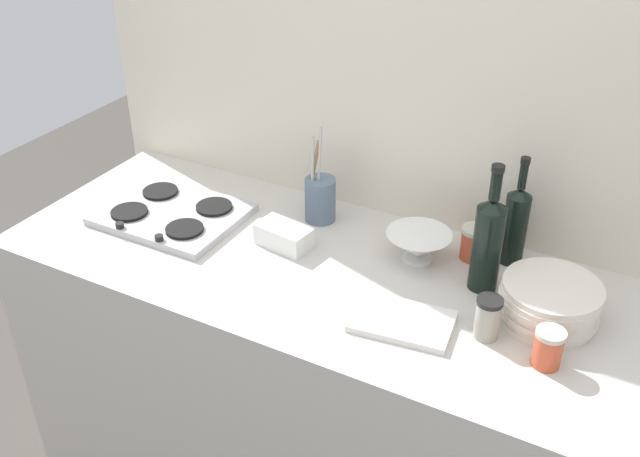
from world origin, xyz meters
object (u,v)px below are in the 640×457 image
(butter_dish, at_px, (284,236))
(plate_stack, at_px, (549,302))
(stovetop_hob, at_px, (172,214))
(wine_bottle_mid_left, at_px, (488,241))
(utensil_crock, at_px, (320,198))
(condiment_jar_rear, at_px, (488,318))
(cutting_board, at_px, (402,321))
(mixing_bowl, at_px, (418,245))
(condiment_jar_front, at_px, (474,243))
(condiment_jar_spare, at_px, (548,348))
(wine_bottle_leftmost, at_px, (515,223))

(butter_dish, bearing_deg, plate_stack, 1.30)
(stovetop_hob, bearing_deg, wine_bottle_mid_left, 6.26)
(utensil_crock, xyz_separation_m, condiment_jar_rear, (0.60, -0.29, -0.02))
(butter_dish, xyz_separation_m, cutting_board, (0.43, -0.17, -0.02))
(condiment_jar_rear, height_order, cutting_board, condiment_jar_rear)
(wine_bottle_mid_left, xyz_separation_m, mixing_bowl, (-0.20, 0.04, -0.09))
(stovetop_hob, height_order, wine_bottle_mid_left, wine_bottle_mid_left)
(wine_bottle_mid_left, bearing_deg, utensil_crock, 169.14)
(condiment_jar_front, distance_m, condiment_jar_rear, 0.34)
(condiment_jar_front, bearing_deg, cutting_board, -99.06)
(mixing_bowl, height_order, condiment_jar_front, condiment_jar_front)
(condiment_jar_rear, relative_size, condiment_jar_spare, 1.14)
(mixing_bowl, bearing_deg, condiment_jar_rear, -40.85)
(wine_bottle_leftmost, xyz_separation_m, cutting_board, (-0.15, -0.40, -0.11))
(mixing_bowl, xyz_separation_m, condiment_jar_front, (0.13, 0.08, 0.00))
(plate_stack, height_order, utensil_crock, utensil_crock)
(wine_bottle_leftmost, height_order, condiment_jar_spare, wine_bottle_leftmost)
(butter_dish, bearing_deg, mixing_bowl, 17.34)
(utensil_crock, bearing_deg, cutting_board, -39.94)
(stovetop_hob, height_order, mixing_bowl, mixing_bowl)
(mixing_bowl, bearing_deg, cutting_board, -75.37)
(wine_bottle_mid_left, relative_size, butter_dish, 2.26)
(stovetop_hob, xyz_separation_m, utensil_crock, (0.40, 0.20, 0.06))
(wine_bottle_leftmost, relative_size, condiment_jar_front, 3.26)
(condiment_jar_spare, xyz_separation_m, cutting_board, (-0.34, -0.02, -0.04))
(condiment_jar_front, xyz_separation_m, condiment_jar_spare, (0.28, -0.34, -0.00))
(condiment_jar_rear, bearing_deg, stovetop_hob, 174.99)
(condiment_jar_rear, bearing_deg, mixing_bowl, 139.15)
(mixing_bowl, height_order, utensil_crock, utensil_crock)
(utensil_crock, xyz_separation_m, condiment_jar_spare, (0.75, -0.32, -0.02))
(mixing_bowl, distance_m, cutting_board, 0.29)
(condiment_jar_front, height_order, condiment_jar_rear, condiment_jar_rear)
(stovetop_hob, relative_size, wine_bottle_mid_left, 1.16)
(stovetop_hob, xyz_separation_m, wine_bottle_mid_left, (0.93, 0.10, 0.12))
(butter_dish, height_order, cutting_board, butter_dish)
(stovetop_hob, xyz_separation_m, wine_bottle_leftmost, (0.96, 0.26, 0.11))
(condiment_jar_front, bearing_deg, mixing_bowl, -148.80)
(wine_bottle_leftmost, xyz_separation_m, mixing_bowl, (-0.23, -0.11, -0.07))
(plate_stack, distance_m, condiment_jar_rear, 0.17)
(stovetop_hob, bearing_deg, mixing_bowl, 10.84)
(utensil_crock, height_order, condiment_jar_front, utensil_crock)
(utensil_crock, bearing_deg, stovetop_hob, -152.64)
(condiment_jar_front, bearing_deg, stovetop_hob, -165.74)
(plate_stack, bearing_deg, wine_bottle_mid_left, 162.41)
(wine_bottle_mid_left, relative_size, utensil_crock, 1.12)
(condiment_jar_front, bearing_deg, condiment_jar_spare, -50.30)
(wine_bottle_mid_left, distance_m, condiment_jar_rear, 0.22)
(wine_bottle_leftmost, height_order, mixing_bowl, wine_bottle_leftmost)
(wine_bottle_leftmost, height_order, condiment_jar_front, wine_bottle_leftmost)
(condiment_jar_rear, relative_size, cutting_board, 0.45)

